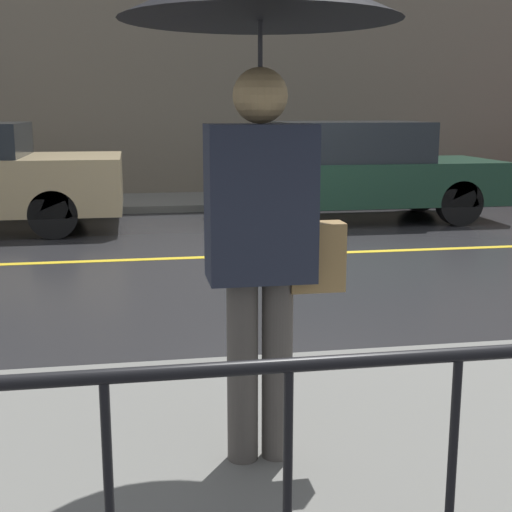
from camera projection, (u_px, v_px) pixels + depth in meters
ground_plane at (295, 254)px, 8.32m from camera, size 80.00×80.00×0.00m
sidewalk_far at (237, 200)px, 12.75m from camera, size 28.00×1.90×0.11m
lane_marking at (295, 254)px, 8.32m from camera, size 25.20×0.12×0.01m
building_storefront at (228, 41)px, 13.24m from camera, size 28.00×0.30×5.79m
pedestrian at (261, 61)px, 2.89m from camera, size 1.14×1.14×2.16m
car_dark_green at (355, 171)px, 10.75m from camera, size 4.18×1.74×1.48m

